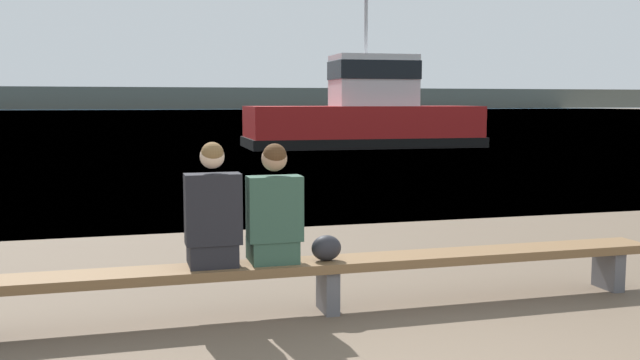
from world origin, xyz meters
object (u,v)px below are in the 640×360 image
Objects in this scene: person_left at (213,215)px; shopping_bag at (326,248)px; tugboat_red at (365,118)px; bench_main at (328,269)px; person_right at (274,213)px.

person_left is 1.01m from shopping_bag.
person_left is 23.17m from tugboat_red.
shopping_bag is (-0.02, -0.03, 0.19)m from bench_main.
shopping_bag reaches higher than bench_main.
person_right is at bearing 175.60° from shopping_bag.
person_right is (-0.47, 0.01, 0.51)m from bench_main.
tugboat_red is (8.20, 21.47, 0.27)m from person_right.
person_right is at bearing 178.85° from bench_main.
shopping_bag is (0.96, -0.03, -0.32)m from person_left.
bench_main is 0.66× the size of tugboat_red.
bench_main is at bearing 49.87° from shopping_bag.
tugboat_red is (7.73, 21.48, 0.78)m from bench_main.
person_left is (-0.98, 0.01, 0.51)m from bench_main.
person_right is 0.55m from shopping_bag.
bench_main is 0.19m from shopping_bag.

